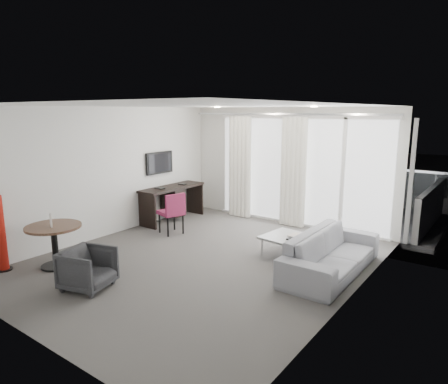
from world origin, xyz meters
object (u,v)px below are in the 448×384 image
Objects in this scene: desk at (173,203)px; desk_chair at (171,213)px; sofa at (332,253)px; tub_armchair at (88,269)px; coffee_table at (288,246)px; round_table at (55,246)px; rattan_chair_b at (379,201)px; rattan_chair_a at (356,198)px; red_lamp at (0,234)px.

desk is 1.95× the size of desk_chair.
desk_chair is 0.39× the size of sofa.
tub_armchair reaches higher than coffee_table.
round_table is 0.40× the size of sofa.
round_table is 3.93m from coffee_table.
rattan_chair_b is (-0.37, 3.98, 0.05)m from sofa.
coffee_table is 1.00× the size of rattan_chair_a.
red_lamp is (-0.12, -3.81, 0.21)m from desk.
tub_armchair is 6.74m from rattan_chair_a.
tub_armchair is at bearing -9.19° from round_table.
desk is 0.77× the size of sofa.
desk reaches higher than rattan_chair_b.
coffee_table is 0.36× the size of sofa.
desk is 4.24m from sofa.
red_lamp is at bearing -91.76° from desk.
desk_chair is at bearing -114.69° from rattan_chair_b.
red_lamp reaches higher than rattan_chair_a.
desk is 4.96m from rattan_chair_b.
desk_chair reaches higher than rattan_chair_b.
coffee_table is at bearing -9.18° from desk.
round_table is 1.11× the size of rattan_chair_a.
coffee_table is at bearing 44.15° from red_lamp.
coffee_table is (2.58, 0.25, -0.26)m from desk_chair.
coffee_table is at bearing -46.05° from tub_armchair.
tub_armchair is 3.36m from coffee_table.
rattan_chair_a is at bearing -156.71° from rattan_chair_b.
rattan_chair_b is (3.92, 7.00, -0.24)m from red_lamp.
desk is at bearing 9.03° from tub_armchair.
rattan_chair_a is (1.71, 6.52, 0.10)m from tub_armchair.
round_table is at bearing -82.41° from desk.
desk is 1.04m from desk_chair.
rattan_chair_b reaches higher than coffee_table.
red_lamp is 4.74m from coffee_table.
tub_armchair is 0.83× the size of coffee_table.
tub_armchair is at bearing -111.72° from rattan_chair_a.
desk is at bearing -126.54° from rattan_chair_b.
round_table is at bearing 123.16° from sofa.
desk_chair reaches higher than desk.
rattan_chair_b is (0.53, 3.72, 0.19)m from coffee_table.
desk is 2.16× the size of coffee_table.
tub_armchair is 3.70m from sofa.
rattan_chair_a is at bearing 73.02° from desk_chair.
red_lamp is 1.88× the size of tub_armchair.
sofa is (0.90, -0.27, 0.15)m from coffee_table.
rattan_chair_b is at bearing 5.28° from sofa.
desk is at bearing -143.60° from rattan_chair_a.
sofa is (4.28, 3.02, -0.29)m from red_lamp.
desk_chair is at bearing 75.21° from red_lamp.
sofa is at bearing -71.26° from rattan_chair_b.
desk_chair is 1.34× the size of tub_armchair.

